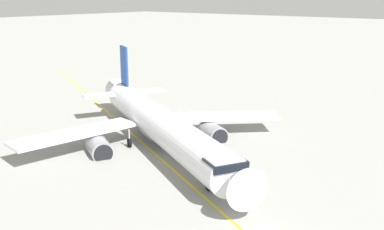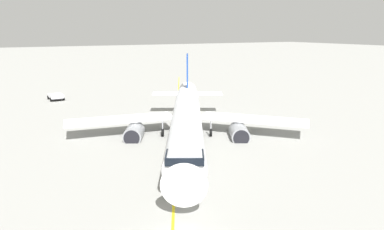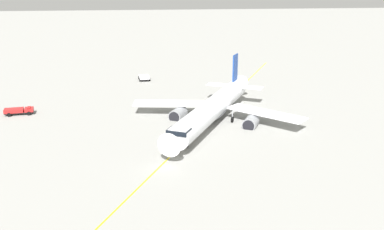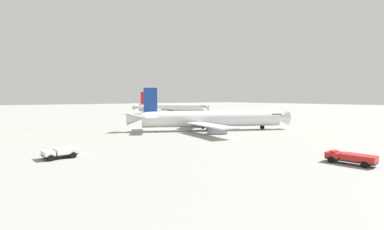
{
  "view_description": "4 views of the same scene",
  "coord_description": "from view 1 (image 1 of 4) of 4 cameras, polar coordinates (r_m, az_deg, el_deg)",
  "views": [
    {
      "loc": [
        -43.19,
        -34.53,
        17.55
      ],
      "look_at": [
        -4.15,
        -3.48,
        4.18
      ],
      "focal_mm": 42.41,
      "sensor_mm": 36.0,
      "label": 1
    },
    {
      "loc": [
        -25.92,
        -39.04,
        14.24
      ],
      "look_at": [
        -5.17,
        -0.31,
        3.39
      ],
      "focal_mm": 32.09,
      "sensor_mm": 36.0,
      "label": 2
    },
    {
      "loc": [
        -19.18,
        -76.18,
        25.72
      ],
      "look_at": [
        -9.86,
        -1.41,
        2.09
      ],
      "focal_mm": 41.11,
      "sensor_mm": 36.0,
      "label": 3
    },
    {
      "loc": [
        -57.91,
        45.3,
        8.07
      ],
      "look_at": [
        -2.59,
        3.57,
        3.76
      ],
      "focal_mm": 26.26,
      "sensor_mm": 36.0,
      "label": 4
    }
  ],
  "objects": [
    {
      "name": "taxiway_centreline",
      "position": [
        51.24,
        -4.47,
        -5.07
      ],
      "size": [
        58.73,
        117.98,
        0.01
      ],
      "rotation": [
        0.0,
        0.0,
        4.25
      ],
      "color": "yellow",
      "rests_on": "ground_plane"
    },
    {
      "name": "ground_plane",
      "position": [
        58.02,
        -0.13,
        -2.6
      ],
      "size": [
        600.0,
        600.0,
        0.0
      ],
      "primitive_type": "plane",
      "color": "gray"
    },
    {
      "name": "airliner_main",
      "position": [
        53.26,
        -4.16,
        -1.31
      ],
      "size": [
        30.66,
        37.4,
        10.92
      ],
      "rotation": [
        0.0,
        0.0,
        4.23
      ],
      "color": "white",
      "rests_on": "ground_plane"
    }
  ]
}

